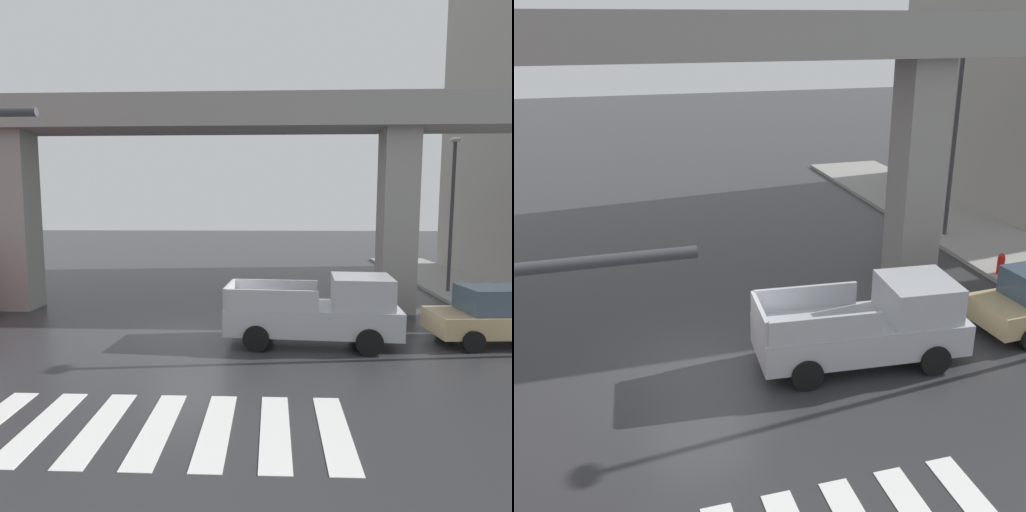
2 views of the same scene
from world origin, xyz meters
The scene contains 5 objects.
ground_plane centered at (0.00, 0.00, 0.00)m, with size 120.00×120.00×0.00m, color #2D2D30.
elevated_overpass centered at (0.00, 3.37, 7.02)m, with size 55.21×2.14×8.20m.
pickup_truck centered at (4.18, -0.87, 0.99)m, with size 5.23×2.37×2.08m.
street_lamp_mid_block centered at (10.95, 6.87, 4.56)m, with size 0.44×0.70×7.24m.
fire_hydrant centered at (10.55, 2.80, 0.43)m, with size 0.24×0.24×0.85m.
Camera 2 is at (-2.04, -13.19, 7.98)m, focal length 43.51 mm.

